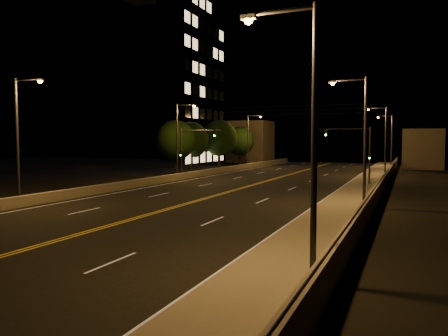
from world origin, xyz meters
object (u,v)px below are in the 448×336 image
at_px(streetlight_5, 179,136).
at_px(streetlight_2, 383,136).
at_px(streetlight_3, 390,137).
at_px(building_tower, 140,85).
at_px(tree_1, 191,140).
at_px(streetlight_0, 305,123).
at_px(streetlight_6, 249,137).
at_px(tree_0, 176,140).
at_px(traffic_signal_right, 359,149).
at_px(tree_3, 240,141).
at_px(tree_2, 219,138).
at_px(streetlight_4, 20,132).
at_px(streetlight_1, 361,132).
at_px(traffic_signal_left, 189,147).

bearing_deg(streetlight_5, streetlight_2, 32.44).
bearing_deg(streetlight_3, streetlight_2, -90.00).
height_order(streetlight_3, streetlight_5, same).
distance_m(building_tower, tree_1, 14.85).
height_order(streetlight_0, streetlight_3, same).
relative_size(streetlight_6, tree_0, 1.21).
bearing_deg(tree_0, streetlight_2, 15.32).
height_order(traffic_signal_right, tree_3, tree_3).
xyz_separation_m(streetlight_5, tree_2, (-3.44, 19.38, -0.14)).
height_order(streetlight_3, streetlight_4, same).
height_order(tree_0, tree_3, tree_0).
bearing_deg(tree_3, streetlight_4, -86.00).
xyz_separation_m(traffic_signal_right, tree_2, (-23.33, 19.13, 1.20)).
bearing_deg(tree_3, streetlight_3, 10.09).
relative_size(streetlight_5, tree_0, 1.21).
bearing_deg(tree_2, streetlight_1, -53.14).
xyz_separation_m(streetlight_6, tree_3, (-3.59, 4.94, -0.63)).
relative_size(building_tower, tree_3, 4.00).
bearing_deg(streetlight_1, traffic_signal_right, 96.25).
xyz_separation_m(streetlight_6, traffic_signal_right, (19.89, -23.72, -1.34)).
relative_size(streetlight_1, tree_1, 1.20).
relative_size(streetlight_4, tree_1, 1.20).
relative_size(streetlight_2, tree_2, 1.12).
distance_m(streetlight_5, tree_0, 7.84).
height_order(streetlight_4, tree_3, streetlight_4).
bearing_deg(traffic_signal_right, tree_3, 129.32).
distance_m(tree_0, tree_1, 6.48).
relative_size(traffic_signal_left, building_tower, 0.21).
relative_size(streetlight_3, streetlight_4, 1.00).
distance_m(streetlight_2, streetlight_6, 23.79).
height_order(streetlight_5, tree_1, streetlight_5).
distance_m(traffic_signal_right, tree_3, 37.05).
relative_size(streetlight_2, tree_3, 1.24).
bearing_deg(streetlight_2, traffic_signal_left, -146.61).
distance_m(streetlight_3, tree_3, 25.41).
bearing_deg(tree_2, streetlight_3, 29.35).
bearing_deg(streetlight_6, streetlight_1, -60.43).
bearing_deg(tree_3, building_tower, -136.61).
xyz_separation_m(streetlight_2, streetlight_5, (-21.42, -13.62, 0.00)).
xyz_separation_m(building_tower, tree_2, (13.08, 2.70, -8.60)).
bearing_deg(traffic_signal_right, streetlight_5, -179.30).
bearing_deg(traffic_signal_right, traffic_signal_left, 180.00).
distance_m(streetlight_2, tree_3, 29.32).
height_order(traffic_signal_left, tree_0, tree_0).
distance_m(streetlight_5, traffic_signal_left, 1.77).
xyz_separation_m(streetlight_3, tree_2, (-24.86, -13.98, -0.14)).
height_order(streetlight_0, tree_3, streetlight_0).
relative_size(streetlight_4, tree_3, 1.24).
height_order(streetlight_5, tree_2, streetlight_5).
bearing_deg(traffic_signal_right, tree_0, 165.23).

